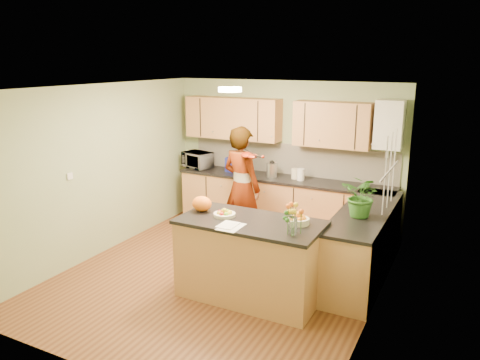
% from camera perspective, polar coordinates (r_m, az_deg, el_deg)
% --- Properties ---
extents(floor, '(4.50, 4.50, 0.00)m').
position_cam_1_polar(floor, '(6.43, -2.40, -11.64)').
color(floor, brown).
rests_on(floor, ground).
extents(ceiling, '(4.00, 4.50, 0.02)m').
position_cam_1_polar(ceiling, '(5.78, -2.66, 11.20)').
color(ceiling, white).
rests_on(ceiling, wall_back).
extents(wall_back, '(4.00, 0.02, 2.50)m').
position_cam_1_polar(wall_back, '(7.96, 5.47, 2.99)').
color(wall_back, '#91A375').
rests_on(wall_back, floor).
extents(wall_front, '(4.00, 0.02, 2.50)m').
position_cam_1_polar(wall_front, '(4.28, -17.65, -7.94)').
color(wall_front, '#91A375').
rests_on(wall_front, floor).
extents(wall_left, '(0.02, 4.50, 2.50)m').
position_cam_1_polar(wall_left, '(7.16, -16.61, 1.12)').
color(wall_left, '#91A375').
rests_on(wall_left, floor).
extents(wall_right, '(0.02, 4.50, 2.50)m').
position_cam_1_polar(wall_right, '(5.33, 16.59, -3.39)').
color(wall_right, '#91A375').
rests_on(wall_right, floor).
extents(back_counter, '(3.64, 0.62, 0.94)m').
position_cam_1_polar(back_counter, '(7.85, 5.20, -3.04)').
color(back_counter, '#C1814D').
rests_on(back_counter, floor).
extents(right_counter, '(0.62, 2.24, 0.94)m').
position_cam_1_polar(right_counter, '(6.43, 14.88, -7.55)').
color(right_counter, '#C1814D').
rests_on(right_counter, floor).
extents(splashback, '(3.60, 0.02, 0.52)m').
position_cam_1_polar(splashback, '(7.93, 6.09, 2.55)').
color(splashback, silver).
rests_on(splashback, back_counter).
extents(upper_cabinets, '(3.20, 0.34, 0.70)m').
position_cam_1_polar(upper_cabinets, '(7.78, 3.89, 7.23)').
color(upper_cabinets, '#C1814D').
rests_on(upper_cabinets, wall_back).
extents(boiler, '(0.40, 0.30, 0.86)m').
position_cam_1_polar(boiler, '(7.26, 17.75, 6.42)').
color(boiler, white).
rests_on(boiler, wall_back).
extents(window_right, '(0.01, 1.30, 1.05)m').
position_cam_1_polar(window_right, '(5.83, 17.84, 1.08)').
color(window_right, white).
rests_on(window_right, wall_right).
extents(light_switch, '(0.02, 0.09, 0.09)m').
position_cam_1_polar(light_switch, '(6.73, -20.04, 0.45)').
color(light_switch, white).
rests_on(light_switch, wall_left).
extents(ceiling_lamp, '(0.30, 0.30, 0.07)m').
position_cam_1_polar(ceiling_lamp, '(6.04, -1.23, 10.99)').
color(ceiling_lamp, '#FFEABF').
rests_on(ceiling_lamp, ceiling).
extents(peninsula_island, '(1.71, 0.88, 0.98)m').
position_cam_1_polar(peninsula_island, '(5.73, 1.25, -9.58)').
color(peninsula_island, '#C1814D').
rests_on(peninsula_island, floor).
extents(fruit_dish, '(0.27, 0.27, 0.09)m').
position_cam_1_polar(fruit_dish, '(5.69, -1.91, -4.07)').
color(fruit_dish, beige).
rests_on(fruit_dish, peninsula_island).
extents(orange_bowl, '(0.24, 0.24, 0.14)m').
position_cam_1_polar(orange_bowl, '(5.46, 7.19, -4.74)').
color(orange_bowl, beige).
rests_on(orange_bowl, peninsula_island).
extents(flower_vase, '(0.23, 0.23, 0.42)m').
position_cam_1_polar(flower_vase, '(5.08, 6.52, -3.59)').
color(flower_vase, silver).
rests_on(flower_vase, peninsula_island).
extents(orange_bag, '(0.26, 0.23, 0.19)m').
position_cam_1_polar(orange_bag, '(5.88, -4.67, -2.89)').
color(orange_bag, orange).
rests_on(orange_bag, peninsula_island).
extents(papers, '(0.24, 0.33, 0.01)m').
position_cam_1_polar(papers, '(5.34, -1.10, -5.70)').
color(papers, white).
rests_on(papers, peninsula_island).
extents(violinist, '(0.78, 0.62, 1.88)m').
position_cam_1_polar(violinist, '(7.13, 0.21, -0.90)').
color(violinist, tan).
rests_on(violinist, floor).
extents(violin, '(0.63, 0.55, 0.16)m').
position_cam_1_polar(violin, '(6.72, 0.89, 3.09)').
color(violin, '#530905').
rests_on(violin, violinist).
extents(microwave, '(0.59, 0.47, 0.28)m').
position_cam_1_polar(microwave, '(8.41, -5.21, 2.46)').
color(microwave, white).
rests_on(microwave, back_counter).
extents(blue_box, '(0.35, 0.28, 0.25)m').
position_cam_1_polar(blue_box, '(8.07, -0.51, 1.87)').
color(blue_box, navy).
rests_on(blue_box, back_counter).
extents(kettle, '(0.17, 0.17, 0.32)m').
position_cam_1_polar(kettle, '(7.73, 3.91, 1.32)').
color(kettle, silver).
rests_on(kettle, back_counter).
extents(jar_cream, '(0.15, 0.15, 0.17)m').
position_cam_1_polar(jar_cream, '(7.66, 6.69, 0.76)').
color(jar_cream, beige).
rests_on(jar_cream, back_counter).
extents(jar_white, '(0.14, 0.14, 0.19)m').
position_cam_1_polar(jar_white, '(7.57, 7.42, 0.66)').
color(jar_white, white).
rests_on(jar_white, back_counter).
extents(potted_plant, '(0.57, 0.53, 0.54)m').
position_cam_1_polar(potted_plant, '(5.92, 14.72, -1.91)').
color(potted_plant, '#2F6822').
rests_on(potted_plant, right_counter).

